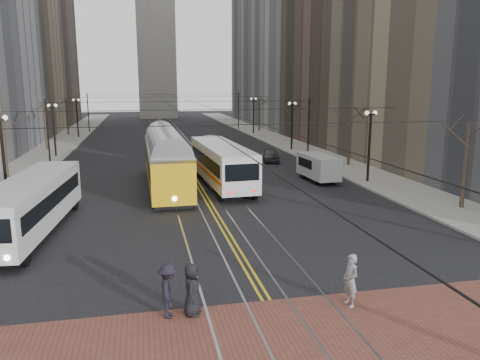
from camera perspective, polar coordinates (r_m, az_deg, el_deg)
name	(u,v)px	position (r m, az deg, el deg)	size (l,w,h in m)	color
ground	(260,289)	(18.87, 2.43, -13.19)	(260.00, 260.00, 0.00)	black
sidewalk_left	(55,149)	(63.00, -21.65, 3.57)	(5.00, 140.00, 0.15)	gray
sidewalk_right	(284,143)	(65.02, 5.45, 4.55)	(5.00, 140.00, 0.15)	gray
crosswalk_band	(292,343)	(15.46, 6.32, -19.17)	(25.00, 6.00, 0.01)	brown
streetcar_rails	(175,146)	(62.24, -7.89, 4.11)	(4.80, 130.00, 0.02)	gray
centre_lines	(175,146)	(62.24, -7.89, 4.12)	(0.42, 130.00, 0.01)	gold
building_left_far	(26,22)	(105.46, -24.59, 17.09)	(16.00, 20.00, 40.00)	brown
building_right_mid	(358,18)	(69.93, 14.17, 18.65)	(16.00, 20.00, 34.00)	brown
building_right_far	(276,29)	(107.52, 4.46, 17.93)	(16.00, 20.00, 40.00)	slate
lamp_posts	(187,138)	(45.83, -6.50, 5.06)	(27.60, 57.20, 5.60)	black
street_trees	(181,132)	(52.27, -7.19, 5.83)	(31.68, 53.28, 5.60)	#382D23
trolley_wires	(181,123)	(51.77, -7.18, 6.86)	(25.96, 120.00, 6.60)	black
transit_bus	(32,207)	(27.40, -24.04, -2.99)	(2.50, 11.98, 3.00)	silver
streetcar	(166,165)	(36.85, -8.97, 1.85)	(2.83, 15.23, 3.59)	yellow
rear_bus	(221,165)	(37.05, -2.28, 1.80)	(2.74, 12.62, 3.29)	silver
cargo_van	(318,168)	(39.46, 9.52, 1.43)	(1.89, 4.92, 2.18)	#BDBDBD
sedan_grey	(270,155)	(49.26, 3.71, 3.08)	(1.62, 4.04, 1.38)	#3D4044
sedan_silver	(211,142)	(59.66, -3.58, 4.65)	(1.68, 4.82, 1.59)	#989B9F
pedestrian_a	(192,289)	(16.67, -5.87, -13.11)	(0.92, 0.60, 1.88)	black
pedestrian_b	(351,280)	(17.66, 13.32, -11.80)	(0.71, 0.47, 1.95)	gray
pedestrian_d	(169,291)	(16.61, -8.71, -13.18)	(1.25, 0.72, 1.93)	black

